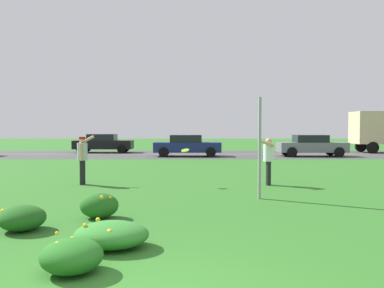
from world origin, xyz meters
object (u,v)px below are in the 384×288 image
sign_post_near_path (261,148)px  car_gray_rightmost (313,145)px  frisbee_lime (186,150)px  car_black_center_left (105,143)px  person_thrower_red_cap_gray_shirt (84,155)px  car_navy_center_right (188,145)px  person_catcher_white_shirt (270,157)px

sign_post_near_path → car_gray_rightmost: (6.29, 16.85, -0.62)m
frisbee_lime → car_black_center_left: 19.83m
person_thrower_red_cap_gray_shirt → car_black_center_left: size_ratio=0.37×
car_gray_rightmost → car_black_center_left: bearing=164.1°
car_black_center_left → car_navy_center_right: same height
sign_post_near_path → person_catcher_white_shirt: 2.79m
car_black_center_left → car_gray_rightmost: bearing=-15.9°
person_catcher_white_shirt → car_navy_center_right: (-2.88, 14.19, -0.19)m
frisbee_lime → sign_post_near_path: bearing=-50.7°
frisbee_lime → car_navy_center_right: size_ratio=0.06×
person_thrower_red_cap_gray_shirt → person_catcher_white_shirt: 6.22m
person_thrower_red_cap_gray_shirt → car_black_center_left: bearing=100.1°
person_catcher_white_shirt → car_navy_center_right: 14.48m
sign_post_near_path → car_black_center_left: size_ratio=0.61×
car_black_center_left → car_navy_center_right: size_ratio=1.00×
sign_post_near_path → person_catcher_white_shirt: (0.73, 2.66, -0.43)m
car_navy_center_right → car_gray_rightmost: 8.43m
car_black_center_left → frisbee_lime: bearing=-70.2°
person_catcher_white_shirt → car_black_center_left: 20.77m
car_gray_rightmost → car_navy_center_right: bearing=180.0°
car_gray_rightmost → person_thrower_red_cap_gray_shirt: bearing=-129.9°
sign_post_near_path → car_black_center_left: 22.88m
person_catcher_white_shirt → car_black_center_left: (-9.48, 18.48, -0.19)m
person_catcher_white_shirt → car_navy_center_right: size_ratio=0.35×
sign_post_near_path → frisbee_lime: size_ratio=9.89×
person_catcher_white_shirt → car_gray_rightmost: 15.24m
person_thrower_red_cap_gray_shirt → person_catcher_white_shirt: person_thrower_red_cap_gray_shirt is taller
person_thrower_red_cap_gray_shirt → car_gray_rightmost: 18.35m
sign_post_near_path → frisbee_lime: (-2.03, 2.48, -0.20)m
sign_post_near_path → person_catcher_white_shirt: size_ratio=1.74×
car_navy_center_right → sign_post_near_path: bearing=-82.7°
person_thrower_red_cap_gray_shirt → car_black_center_left: person_thrower_red_cap_gray_shirt is taller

